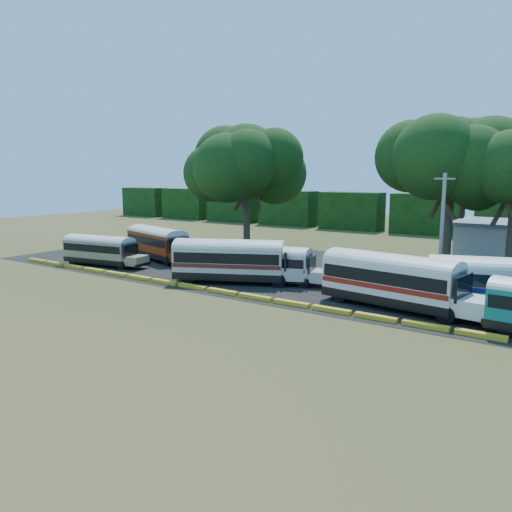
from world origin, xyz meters
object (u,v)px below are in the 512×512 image
Objects in this scene: bus_red at (158,241)px; bus_white_red at (394,278)px; bus_cream_west at (232,258)px; tree_west at (246,162)px; bus_beige at (101,249)px.

bus_white_red is (26.74, -4.74, 0.09)m from bus_red.
bus_red is 0.94× the size of bus_white_red.
bus_cream_west is 19.92m from tree_west.
bus_white_red is 0.78× the size of tree_west.
bus_cream_west is at bearing -173.19° from bus_white_red.
tree_west is (-9.58, 15.42, 8.19)m from bus_cream_west.
tree_west is at bearing 153.78° from bus_white_red.
bus_beige is 5.96m from bus_red.
bus_white_red is 29.16m from tree_west.
bus_cream_west is (13.12, -4.51, 0.07)m from bus_red.
bus_cream_west reaches higher than bus_beige.
tree_west reaches higher than bus_white_red.
bus_beige is at bearing -95.18° from bus_red.
bus_cream_west is 0.97× the size of bus_white_red.
bus_white_red is at bearing 6.04° from bus_red.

